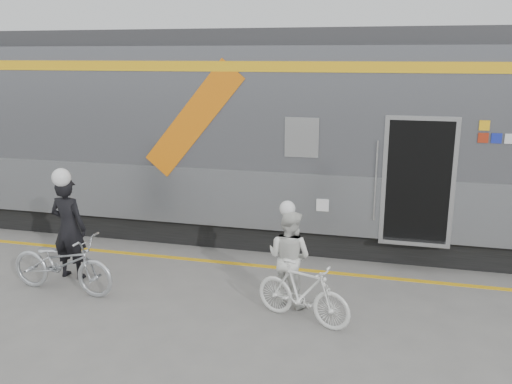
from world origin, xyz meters
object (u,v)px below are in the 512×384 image
(bicycle_left, at_px, (62,263))
(bicycle_right, at_px, (303,292))
(woman, at_px, (289,257))
(man, at_px, (69,228))

(bicycle_left, distance_m, bicycle_right, 3.82)
(woman, bearing_deg, bicycle_right, 139.00)
(man, distance_m, bicycle_right, 4.09)
(man, bearing_deg, bicycle_right, 175.66)
(man, xyz_separation_m, bicycle_left, (0.20, -0.55, -0.39))
(man, distance_m, bicycle_left, 0.70)
(woman, relative_size, bicycle_right, 0.99)
(bicycle_left, height_order, bicycle_right, bicycle_left)
(man, xyz_separation_m, woman, (3.72, -0.06, -0.14))
(bicycle_left, bearing_deg, woman, -77.80)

